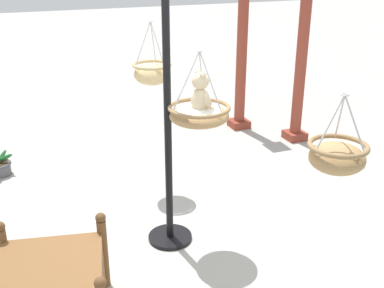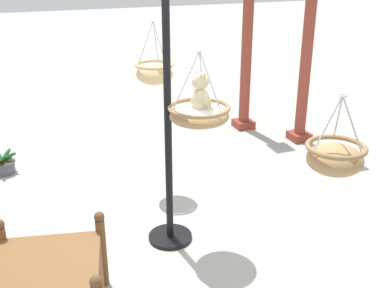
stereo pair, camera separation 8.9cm
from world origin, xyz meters
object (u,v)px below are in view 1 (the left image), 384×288
display_pole_central (169,163)px  teddy_bear (201,96)px  hanging_basket_with_teddy (199,114)px  greenhouse_pillar_right (303,44)px  hanging_basket_left_high (152,73)px  hanging_basket_right_low (337,156)px  greenhouse_pillar_left (242,47)px

display_pole_central → teddy_bear: 0.75m
hanging_basket_with_teddy → greenhouse_pillar_right: 3.18m
display_pole_central → hanging_basket_left_high: size_ratio=3.71×
display_pole_central → hanging_basket_with_teddy: display_pole_central is taller
hanging_basket_left_high → hanging_basket_right_low: 2.64m
display_pole_central → teddy_bear: size_ratio=6.72×
greenhouse_pillar_right → hanging_basket_with_teddy: bearing=-49.9°
display_pole_central → greenhouse_pillar_right: (-1.90, 2.68, 0.62)m
display_pole_central → greenhouse_pillar_left: size_ratio=0.97×
hanging_basket_with_teddy → greenhouse_pillar_right: (-2.05, 2.43, 0.11)m
teddy_bear → hanging_basket_right_low: 1.37m
hanging_basket_left_high → greenhouse_pillar_right: 2.58m
teddy_bear → greenhouse_pillar_left: bearing=146.9°
teddy_bear → hanging_basket_left_high: bearing=-177.3°
hanging_basket_with_teddy → greenhouse_pillar_left: 3.40m
greenhouse_pillar_left → teddy_bear: bearing=-33.1°
hanging_basket_with_teddy → teddy_bear: size_ratio=1.73×
hanging_basket_with_teddy → display_pole_central: bearing=-121.0°
hanging_basket_with_teddy → greenhouse_pillar_left: bearing=146.6°
greenhouse_pillar_left → greenhouse_pillar_right: size_ratio=0.90×
display_pole_central → greenhouse_pillar_left: greenhouse_pillar_left is taller
display_pole_central → hanging_basket_with_teddy: size_ratio=3.89×
hanging_basket_left_high → hanging_basket_right_low: size_ratio=1.23×
hanging_basket_left_high → greenhouse_pillar_left: (-1.53, 1.91, -0.12)m
hanging_basket_with_teddy → greenhouse_pillar_right: bearing=130.1°
teddy_bear → greenhouse_pillar_right: size_ratio=0.13×
hanging_basket_with_teddy → greenhouse_pillar_right: greenhouse_pillar_right is taller
display_pole_central → hanging_basket_right_low: size_ratio=4.56×
greenhouse_pillar_left → hanging_basket_with_teddy: bearing=-33.4°
hanging_basket_with_teddy → hanging_basket_right_low: bearing=23.7°
greenhouse_pillar_left → hanging_basket_right_low: bearing=-17.9°
hanging_basket_right_low → greenhouse_pillar_left: size_ratio=0.21×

